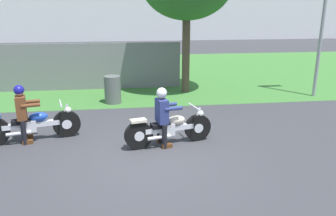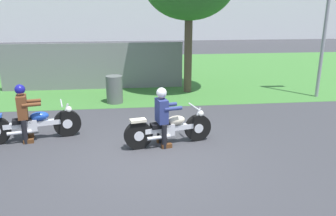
% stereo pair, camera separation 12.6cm
% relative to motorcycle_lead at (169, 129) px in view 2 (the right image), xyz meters
% --- Properties ---
extents(ground, '(120.00, 120.00, 0.00)m').
position_rel_motorcycle_lead_xyz_m(ground, '(-0.53, -0.77, -0.40)').
color(ground, '#38383D').
extents(grass_verge, '(60.00, 12.00, 0.01)m').
position_rel_motorcycle_lead_xyz_m(grass_verge, '(-0.53, 9.13, -0.40)').
color(grass_verge, '#3D7533').
rests_on(grass_verge, ground).
extents(motorcycle_lead, '(2.13, 0.78, 0.89)m').
position_rel_motorcycle_lead_xyz_m(motorcycle_lead, '(0.00, 0.00, 0.00)').
color(motorcycle_lead, black).
rests_on(motorcycle_lead, ground).
extents(rider_lead, '(0.62, 0.54, 1.41)m').
position_rel_motorcycle_lead_xyz_m(rider_lead, '(-0.16, -0.04, 0.42)').
color(rider_lead, black).
rests_on(rider_lead, ground).
extents(motorcycle_follow, '(2.29, 0.81, 0.90)m').
position_rel_motorcycle_lead_xyz_m(motorcycle_follow, '(-3.28, 0.66, 0.01)').
color(motorcycle_follow, black).
rests_on(motorcycle_follow, ground).
extents(rider_follow, '(0.62, 0.54, 1.42)m').
position_rel_motorcycle_lead_xyz_m(rider_follow, '(-3.45, 0.62, 0.43)').
color(rider_follow, black).
rests_on(rider_follow, ground).
extents(trash_can, '(0.55, 0.55, 0.93)m').
position_rel_motorcycle_lead_xyz_m(trash_can, '(-1.42, 3.81, 0.07)').
color(trash_can, '#595E5B').
rests_on(trash_can, ground).
extents(fence_segment, '(7.00, 0.06, 1.80)m').
position_rel_motorcycle_lead_xyz_m(fence_segment, '(-2.29, 5.91, 0.50)').
color(fence_segment, slate).
rests_on(fence_segment, ground).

